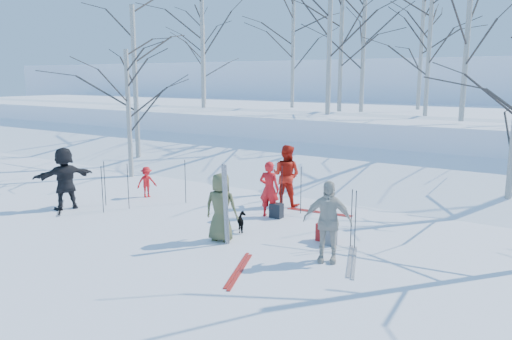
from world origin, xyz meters
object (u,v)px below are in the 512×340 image
Objects in this scene: skier_red_seated at (147,182)px; dog at (242,222)px; skier_cream_east at (327,221)px; skier_redor_behind at (286,175)px; skier_olive_center at (221,207)px; skier_grey_west at (65,178)px; skier_red_north at (269,189)px; backpack_red at (323,232)px; backpack_dark at (276,211)px; backpack_grey at (330,237)px.

dog is at bearing -81.12° from skier_red_seated.
skier_red_seated is 7.54m from skier_cream_east.
skier_redor_behind is at bearing -45.39° from skier_red_seated.
skier_olive_center is 3.72m from skier_redor_behind.
dog is (-2.65, 0.72, -0.63)m from skier_cream_east.
skier_cream_east is (7.27, -1.96, 0.37)m from skier_red_seated.
skier_grey_west is (-5.13, -3.92, 0.00)m from skier_redor_behind.
skier_red_north is 2.48m from backpack_red.
backpack_dark is at bearing 135.47° from skier_grey_west.
backpack_dark is at bearing 151.14° from backpack_red.
skier_grey_west is (-0.91, -2.33, 0.42)m from skier_red_seated.
skier_red_north reaches higher than backpack_grey.
skier_grey_west is at bearing -155.16° from backpack_dark.
skier_grey_west reaches higher than skier_olive_center.
skier_red_north is at bearing -101.06° from skier_olive_center.
skier_olive_center is at bearing -153.85° from backpack_grey.
backpack_red is at bearing 143.35° from backpack_grey.
skier_grey_west reaches higher than backpack_dark.
skier_grey_west is at bearing 14.11° from skier_red_north.
dog is (4.61, -1.25, -0.26)m from skier_red_seated.
skier_cream_east is at bearing -61.27° from backpack_red.
dog is at bearing 144.76° from skier_cream_east.
skier_redor_behind is 4.81× the size of backpack_grey.
skier_grey_west is 5.66m from dog.
skier_grey_west is at bearing 33.44° from skier_redor_behind.
skier_red_north is 3.58m from skier_cream_east.
skier_olive_center reaches higher than skier_red_seated.
backpack_red is at bearing -162.01° from skier_olive_center.
backpack_grey is at bearing -168.53° from skier_olive_center.
skier_red_seated is at bearing 173.04° from backpack_red.
backpack_grey is (7.78, 1.34, -0.72)m from skier_grey_west.
backpack_red is at bearing 131.20° from skier_redor_behind.
skier_cream_east reaches higher than skier_olive_center.
skier_grey_west is at bearing -12.34° from skier_olive_center.
dog reaches higher than backpack_red.
skier_cream_east is at bearing 130.08° from skier_red_north.
skier_red_north reaches higher than backpack_red.
dog is 1.38× the size of backpack_dark.
skier_cream_east is (2.66, 0.14, 0.05)m from skier_olive_center.
backpack_grey is at bearing 91.58° from skier_cream_east.
skier_cream_east is 1.47m from backpack_red.
skier_redor_behind is 1.06× the size of skier_cream_east.
skier_red_north is at bearing -178.29° from backpack_dark.
skier_red_seated is at bearing -39.25° from skier_olive_center.
skier_red_north is at bearing -127.71° from dog.
skier_cream_east is (3.04, -3.55, -0.05)m from skier_redor_behind.
skier_cream_east is 4.32× the size of backpack_dark.
skier_redor_behind is 4.35× the size of backpack_red.
skier_red_seated reaches higher than backpack_grey.
skier_olive_center is at bearing 46.28° from dog.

